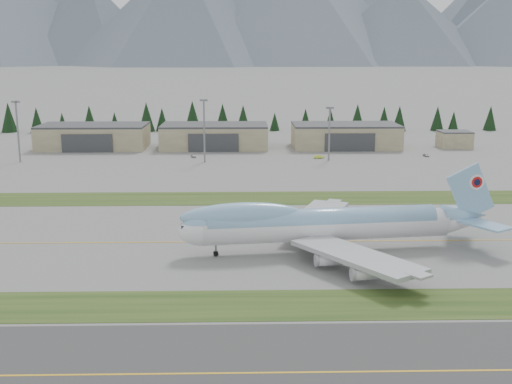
{
  "coord_description": "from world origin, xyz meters",
  "views": [
    {
      "loc": [
        -2.53,
        -142.05,
        42.77
      ],
      "look_at": [
        1.02,
        17.23,
        8.0
      ],
      "focal_mm": 45.0,
      "sensor_mm": 36.0,
      "label": 1
    }
  ],
  "objects_px": {
    "boeing_747_freighter": "(323,224)",
    "service_vehicle_a": "(193,157)",
    "hangar_center": "(215,136)",
    "hangar_right": "(345,136)",
    "hangar_left": "(94,136)",
    "service_vehicle_c": "(426,156)",
    "service_vehicle_b": "(319,158)"
  },
  "relations": [
    {
      "from": "boeing_747_freighter",
      "to": "hangar_center",
      "type": "relative_size",
      "value": 1.5
    },
    {
      "from": "hangar_left",
      "to": "service_vehicle_b",
      "type": "relative_size",
      "value": 11.56
    },
    {
      "from": "hangar_left",
      "to": "service_vehicle_b",
      "type": "xyz_separation_m",
      "value": [
        99.29,
        -31.39,
        -5.39
      ]
    },
    {
      "from": "service_vehicle_a",
      "to": "service_vehicle_c",
      "type": "bearing_deg",
      "value": -25.61
    },
    {
      "from": "hangar_right",
      "to": "hangar_left",
      "type": "bearing_deg",
      "value": 180.0
    },
    {
      "from": "service_vehicle_a",
      "to": "service_vehicle_b",
      "type": "height_order",
      "value": "service_vehicle_b"
    },
    {
      "from": "boeing_747_freighter",
      "to": "hangar_center",
      "type": "xyz_separation_m",
      "value": [
        -30.11,
        157.3,
        -0.84
      ]
    },
    {
      "from": "boeing_747_freighter",
      "to": "service_vehicle_c",
      "type": "xyz_separation_m",
      "value": [
        59.73,
        129.78,
        -6.23
      ]
    },
    {
      "from": "hangar_right",
      "to": "service_vehicle_c",
      "type": "relative_size",
      "value": 12.73
    },
    {
      "from": "boeing_747_freighter",
      "to": "hangar_left",
      "type": "height_order",
      "value": "boeing_747_freighter"
    },
    {
      "from": "boeing_747_freighter",
      "to": "hangar_left",
      "type": "xyz_separation_m",
      "value": [
        -85.11,
        157.3,
        -0.84
      ]
    },
    {
      "from": "service_vehicle_a",
      "to": "hangar_right",
      "type": "bearing_deg",
      "value": -3.47
    },
    {
      "from": "service_vehicle_c",
      "to": "boeing_747_freighter",
      "type": "bearing_deg",
      "value": -128.7
    },
    {
      "from": "boeing_747_freighter",
      "to": "hangar_right",
      "type": "distance_m",
      "value": 160.12
    },
    {
      "from": "hangar_center",
      "to": "service_vehicle_c",
      "type": "distance_m",
      "value": 94.12
    },
    {
      "from": "boeing_747_freighter",
      "to": "service_vehicle_c",
      "type": "bearing_deg",
      "value": 58.33
    },
    {
      "from": "service_vehicle_b",
      "to": "service_vehicle_c",
      "type": "bearing_deg",
      "value": -96.37
    },
    {
      "from": "service_vehicle_b",
      "to": "hangar_right",
      "type": "bearing_deg",
      "value": -37.81
    },
    {
      "from": "service_vehicle_a",
      "to": "service_vehicle_b",
      "type": "distance_m",
      "value": 52.21
    },
    {
      "from": "boeing_747_freighter",
      "to": "hangar_left",
      "type": "relative_size",
      "value": 1.5
    },
    {
      "from": "hangar_center",
      "to": "hangar_right",
      "type": "relative_size",
      "value": 1.0
    },
    {
      "from": "boeing_747_freighter",
      "to": "hangar_right",
      "type": "xyz_separation_m",
      "value": [
        29.89,
        157.3,
        -0.84
      ]
    },
    {
      "from": "hangar_center",
      "to": "hangar_right",
      "type": "xyz_separation_m",
      "value": [
        60.0,
        0.0,
        0.0
      ]
    },
    {
      "from": "hangar_left",
      "to": "hangar_center",
      "type": "distance_m",
      "value": 55.0
    },
    {
      "from": "service_vehicle_b",
      "to": "hangar_left",
      "type": "bearing_deg",
      "value": 61.24
    },
    {
      "from": "service_vehicle_a",
      "to": "service_vehicle_b",
      "type": "relative_size",
      "value": 0.82
    },
    {
      "from": "boeing_747_freighter",
      "to": "hangar_right",
      "type": "height_order",
      "value": "boeing_747_freighter"
    },
    {
      "from": "hangar_left",
      "to": "service_vehicle_a",
      "type": "xyz_separation_m",
      "value": [
        47.2,
        -27.83,
        -5.39
      ]
    },
    {
      "from": "boeing_747_freighter",
      "to": "service_vehicle_a",
      "type": "height_order",
      "value": "boeing_747_freighter"
    },
    {
      "from": "hangar_left",
      "to": "service_vehicle_b",
      "type": "height_order",
      "value": "hangar_left"
    },
    {
      "from": "boeing_747_freighter",
      "to": "service_vehicle_b",
      "type": "distance_m",
      "value": 126.87
    },
    {
      "from": "hangar_center",
      "to": "service_vehicle_b",
      "type": "distance_m",
      "value": 54.55
    }
  ]
}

